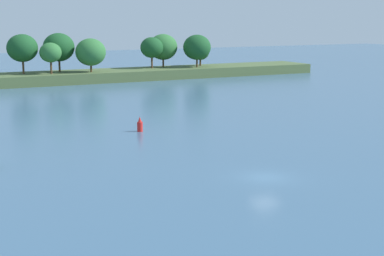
# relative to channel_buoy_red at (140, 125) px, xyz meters

# --- Properties ---
(ground_plane) EXTENTS (400.00, 400.00, 0.00)m
(ground_plane) POSITION_rel_channel_buoy_red_xyz_m (2.04, -25.19, -0.81)
(ground_plane) COLOR #3D607F
(treeline_island) EXTENTS (90.35, 12.65, 10.75)m
(treeline_island) POSITION_rel_channel_buoy_red_xyz_m (20.99, 59.77, 2.77)
(treeline_island) COLOR #4C6038
(treeline_island) RESTS_ON ground
(channel_buoy_red) EXTENTS (0.70, 0.70, 1.90)m
(channel_buoy_red) POSITION_rel_channel_buoy_red_xyz_m (0.00, 0.00, 0.00)
(channel_buoy_red) COLOR red
(channel_buoy_red) RESTS_ON ground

